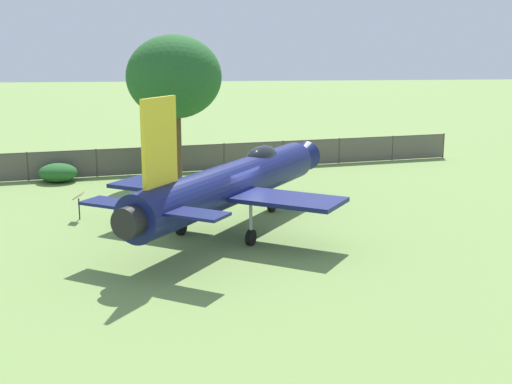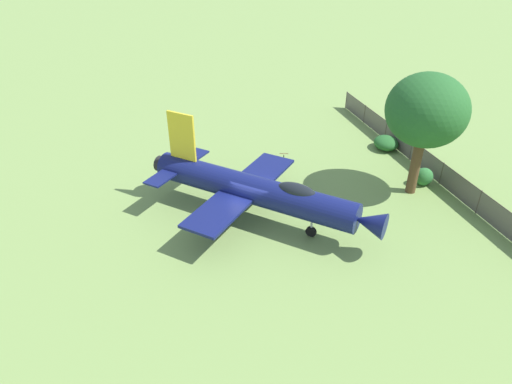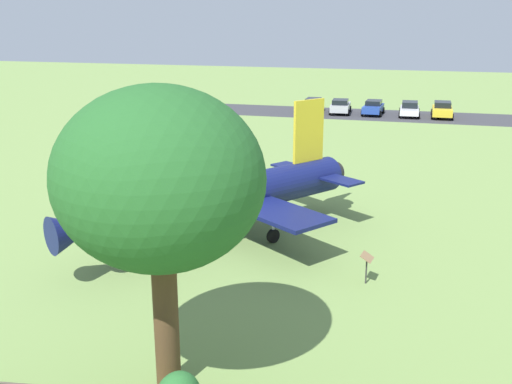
% 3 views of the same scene
% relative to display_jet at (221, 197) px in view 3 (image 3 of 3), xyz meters
% --- Properties ---
extents(ground_plane, '(200.00, 200.00, 0.00)m').
position_rel_display_jet_xyz_m(ground_plane, '(-0.29, 0.19, -1.98)').
color(ground_plane, '#75934C').
extents(parking_strip, '(9.42, 38.51, 0.00)m').
position_rel_display_jet_xyz_m(parking_strip, '(-38.20, 2.09, -1.98)').
color(parking_strip, '#38383D').
rests_on(parking_strip, ground_plane).
extents(display_jet, '(12.98, 9.99, 5.64)m').
position_rel_display_jet_xyz_m(display_jet, '(0.00, 0.00, 0.00)').
color(display_jet, '#111951').
rests_on(display_jet, ground_plane).
extents(shade_tree, '(4.73, 4.97, 7.69)m').
position_rel_display_jet_xyz_m(shade_tree, '(10.05, 2.44, 3.49)').
color(shade_tree, brown).
rests_on(shade_tree, ground_plane).
extents(info_plaque, '(0.64, 0.46, 1.14)m').
position_rel_display_jet_xyz_m(info_plaque, '(2.32, 6.42, -1.13)').
color(info_plaque, '#333333').
rests_on(info_plaque, ground_plane).
extents(parked_car_yellow, '(4.47, 2.20, 1.54)m').
position_rel_display_jet_xyz_m(parked_car_yellow, '(-38.53, 8.54, -1.19)').
color(parked_car_yellow, gold).
rests_on(parked_car_yellow, ground_plane).
extents(parked_car_white, '(4.53, 2.21, 1.44)m').
position_rel_display_jet_xyz_m(parked_car_white, '(-38.43, 5.40, -1.24)').
color(parked_car_white, silver).
rests_on(parked_car_white, ground_plane).
extents(parked_car_blue, '(4.17, 2.02, 1.45)m').
position_rel_display_jet_xyz_m(parked_car_blue, '(-38.27, 1.80, -1.23)').
color(parked_car_blue, '#23429E').
rests_on(parked_car_blue, ground_plane).
extents(parked_car_silver, '(4.32, 2.37, 1.50)m').
position_rel_display_jet_xyz_m(parked_car_silver, '(-38.00, -1.54, -1.20)').
color(parked_car_silver, '#B2B5BA').
rests_on(parked_car_silver, ground_plane).
extents(parked_car_green, '(4.30, 2.14, 1.45)m').
position_rel_display_jet_xyz_m(parked_car_green, '(-38.06, -4.46, -1.24)').
color(parked_car_green, '#1E6B3D').
rests_on(parked_car_green, ground_plane).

